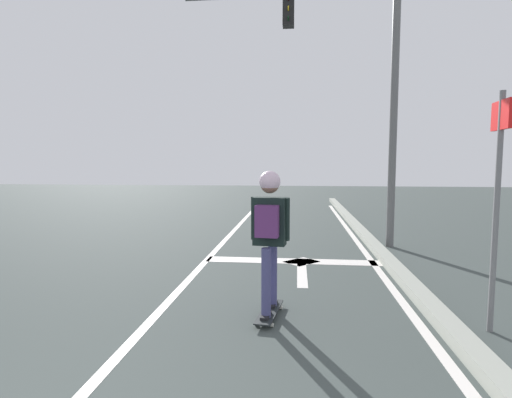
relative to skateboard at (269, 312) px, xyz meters
name	(u,v)px	position (x,y,z in m)	size (l,w,h in m)	color
lane_line_center	(203,264)	(-1.35, 2.30, -0.06)	(0.12, 20.00, 0.01)	silver
lane_line_curbside	(377,269)	(1.70, 2.30, -0.06)	(0.12, 20.00, 0.01)	silver
stop_bar	(293,261)	(0.25, 2.70, -0.06)	(3.20, 0.40, 0.01)	silver
lane_arrow_stem	(302,275)	(0.41, 1.82, -0.06)	(0.16, 1.40, 0.01)	silver
lane_arrow_head	(302,262)	(0.41, 2.67, -0.06)	(0.56, 0.44, 0.01)	silver
curb_strip	(393,265)	(1.95, 2.30, 0.01)	(0.24, 24.00, 0.14)	#979B8F
skateboard	(269,312)	(0.00, 0.00, 0.00)	(0.30, 0.84, 0.07)	black
skater	(269,224)	(0.00, -0.02, 1.06)	(0.46, 0.62, 1.65)	#404171
traffic_signal_mast	(349,65)	(1.38, 4.20, 3.79)	(4.52, 0.34, 5.72)	slate
street_sign_post	(498,179)	(2.40, -0.16, 1.59)	(0.07, 0.44, 2.55)	slate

